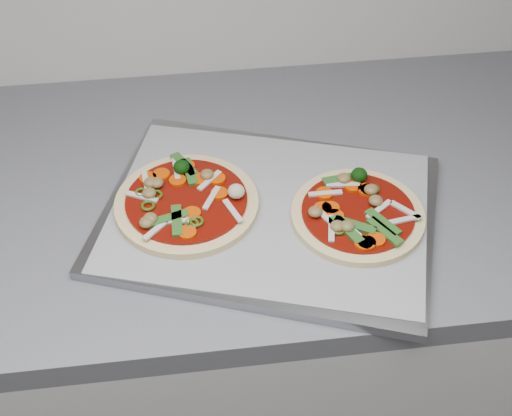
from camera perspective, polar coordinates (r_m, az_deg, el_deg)
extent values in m
cube|color=silver|center=(1.43, -1.18, -11.97)|extent=(3.60, 0.60, 0.86)
cube|color=slate|center=(1.09, -1.52, 1.38)|extent=(3.60, 0.60, 0.04)
cube|color=gray|center=(1.01, 1.04, -0.52)|extent=(0.55, 0.47, 0.01)
cube|color=#9F9FA5|center=(1.00, 1.05, -0.18)|extent=(0.51, 0.44, 0.00)
cylinder|color=#EAD78C|center=(1.01, -5.56, 0.34)|extent=(0.27, 0.27, 0.01)
cylinder|color=#6A1002|center=(1.00, -5.59, 0.64)|extent=(0.23, 0.23, 0.00)
cube|color=#2F6A27|center=(1.04, -5.36, 2.91)|extent=(0.02, 0.06, 0.00)
cylinder|color=red|center=(1.01, -2.96, 1.18)|extent=(0.03, 0.03, 0.00)
cylinder|color=red|center=(1.03, -6.29, 2.21)|extent=(0.04, 0.04, 0.00)
cylinder|color=red|center=(1.03, -3.14, 2.36)|extent=(0.03, 0.03, 0.00)
torus|color=#2E490D|center=(1.00, -8.64, 0.18)|extent=(0.02, 0.02, 0.00)
cylinder|color=red|center=(1.05, -5.58, 3.36)|extent=(0.03, 0.03, 0.00)
ellipsoid|color=brown|center=(0.97, -8.75, -1.14)|extent=(0.02, 0.02, 0.01)
cube|color=beige|center=(1.05, -6.41, 3.15)|extent=(0.01, 0.05, 0.00)
cylinder|color=red|center=(1.03, -4.60, 2.31)|extent=(0.03, 0.03, 0.00)
torus|color=#2E490D|center=(0.97, -4.79, -1.08)|extent=(0.02, 0.02, 0.00)
cube|color=beige|center=(0.96, -7.95, -1.68)|extent=(0.04, 0.04, 0.00)
cylinder|color=red|center=(0.98, -5.15, -0.42)|extent=(0.03, 0.03, 0.00)
torus|color=#2E490D|center=(1.01, -8.03, 1.04)|extent=(0.03, 0.03, 0.00)
cube|color=#2F6A27|center=(1.05, -5.76, 3.46)|extent=(0.04, 0.06, 0.00)
cube|color=beige|center=(1.03, -8.78, 2.06)|extent=(0.01, 0.05, 0.00)
ellipsoid|color=brown|center=(1.02, -7.95, 2.01)|extent=(0.02, 0.02, 0.01)
ellipsoid|color=brown|center=(1.02, -8.43, 2.03)|extent=(0.02, 0.02, 0.01)
cube|color=beige|center=(0.97, -6.81, -1.06)|extent=(0.05, 0.01, 0.00)
ellipsoid|color=brown|center=(1.03, -3.94, 2.69)|extent=(0.03, 0.03, 0.01)
cylinder|color=red|center=(1.04, -7.58, 2.69)|extent=(0.03, 0.03, 0.00)
cube|color=beige|center=(1.03, -3.74, 2.21)|extent=(0.04, 0.04, 0.00)
ellipsoid|color=brown|center=(0.97, -8.46, -0.82)|extent=(0.02, 0.02, 0.01)
cube|color=#2F6A27|center=(0.97, -7.07, -0.86)|extent=(0.06, 0.03, 0.00)
torus|color=#2E490D|center=(1.02, -9.14, 1.21)|extent=(0.03, 0.03, 0.00)
cube|color=beige|center=(1.01, -9.11, 0.88)|extent=(0.05, 0.03, 0.00)
torus|color=#2E490D|center=(0.96, -5.17, -1.24)|extent=(0.03, 0.03, 0.00)
cube|color=#2F6A27|center=(0.97, -6.35, -1.01)|extent=(0.01, 0.06, 0.00)
cylinder|color=red|center=(0.95, -5.53, -1.95)|extent=(0.03, 0.03, 0.00)
ellipsoid|color=black|center=(1.04, -5.99, 3.28)|extent=(0.03, 0.03, 0.02)
ellipsoid|color=beige|center=(1.00, -1.59, 1.34)|extent=(0.03, 0.03, 0.02)
cube|color=beige|center=(1.00, -3.58, 0.81)|extent=(0.03, 0.05, 0.00)
cylinder|color=red|center=(1.04, -8.64, 2.39)|extent=(0.03, 0.03, 0.00)
ellipsoid|color=brown|center=(1.01, -8.55, 1.18)|extent=(0.02, 0.02, 0.01)
cube|color=beige|center=(0.98, -1.87, -0.23)|extent=(0.03, 0.05, 0.00)
cylinder|color=#EAD78C|center=(1.00, 8.13, -0.59)|extent=(0.20, 0.20, 0.01)
cylinder|color=#6A1002|center=(0.99, 8.17, -0.31)|extent=(0.17, 0.17, 0.00)
cube|color=beige|center=(0.97, 7.35, -1.46)|extent=(0.03, 0.05, 0.00)
cylinder|color=red|center=(1.01, 5.49, 1.17)|extent=(0.04, 0.04, 0.00)
cylinder|color=red|center=(1.03, 7.76, 1.75)|extent=(0.03, 0.03, 0.00)
cylinder|color=red|center=(1.02, 9.02, 1.42)|extent=(0.03, 0.03, 0.00)
cylinder|color=red|center=(1.02, 8.82, 1.46)|extent=(0.03, 0.03, 0.00)
torus|color=#2E490D|center=(0.96, 10.69, -2.10)|extent=(0.02, 0.02, 0.00)
cube|color=#2F6A27|center=(0.96, 7.30, -1.70)|extent=(0.04, 0.06, 0.00)
cube|color=beige|center=(1.01, 5.56, 1.17)|extent=(0.05, 0.01, 0.00)
ellipsoid|color=brown|center=(0.96, 7.31, -1.45)|extent=(0.03, 0.03, 0.01)
cube|color=#2F6A27|center=(0.97, 7.92, -1.39)|extent=(0.06, 0.04, 0.00)
cylinder|color=red|center=(0.99, 5.36, -0.03)|extent=(0.03, 0.03, 0.00)
ellipsoid|color=brown|center=(1.02, 9.19, 1.46)|extent=(0.02, 0.02, 0.01)
torus|color=#2E490D|center=(0.96, 6.61, -1.71)|extent=(0.02, 0.02, 0.00)
cube|color=beige|center=(1.00, 9.82, -0.12)|extent=(0.04, 0.03, 0.00)
ellipsoid|color=brown|center=(1.03, 7.05, 2.38)|extent=(0.02, 0.02, 0.01)
ellipsoid|color=brown|center=(0.96, 6.54, -1.45)|extent=(0.03, 0.03, 0.01)
cube|color=beige|center=(0.96, 6.05, -1.64)|extent=(0.02, 0.05, 0.00)
ellipsoid|color=brown|center=(1.00, 9.56, 0.60)|extent=(0.03, 0.03, 0.01)
cube|color=beige|center=(0.97, 5.76, -0.90)|extent=(0.03, 0.05, 0.00)
cube|color=#2F6A27|center=(0.97, 10.25, -1.86)|extent=(0.04, 0.06, 0.00)
cube|color=beige|center=(1.00, 11.86, -0.18)|extent=(0.04, 0.04, 0.00)
cylinder|color=red|center=(0.98, 6.33, -0.64)|extent=(0.03, 0.03, 0.00)
cylinder|color=red|center=(0.96, 9.57, -2.50)|extent=(0.03, 0.03, 0.00)
torus|color=#2E490D|center=(1.03, 9.32, 1.51)|extent=(0.03, 0.03, 0.00)
ellipsoid|color=black|center=(1.03, 8.26, 2.64)|extent=(0.03, 0.03, 0.02)
cylinder|color=red|center=(0.95, 8.84, -2.77)|extent=(0.03, 0.03, 0.00)
ellipsoid|color=brown|center=(0.98, 4.77, -0.30)|extent=(0.02, 0.02, 0.01)
torus|color=#2E490D|center=(0.97, 7.21, -1.48)|extent=(0.03, 0.03, 0.00)
cube|color=beige|center=(1.03, 6.95, 1.85)|extent=(0.05, 0.01, 0.00)
cylinder|color=red|center=(0.99, 6.00, 0.00)|extent=(0.04, 0.04, 0.00)
cylinder|color=red|center=(0.95, 8.61, -2.79)|extent=(0.03, 0.03, 0.00)
cube|color=#2F6A27|center=(0.98, 10.11, -1.15)|extent=(0.04, 0.06, 0.00)
cube|color=beige|center=(0.99, 11.80, -0.92)|extent=(0.05, 0.02, 0.00)
cube|color=#2F6A27|center=(1.04, 6.93, 2.34)|extent=(0.06, 0.02, 0.00)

